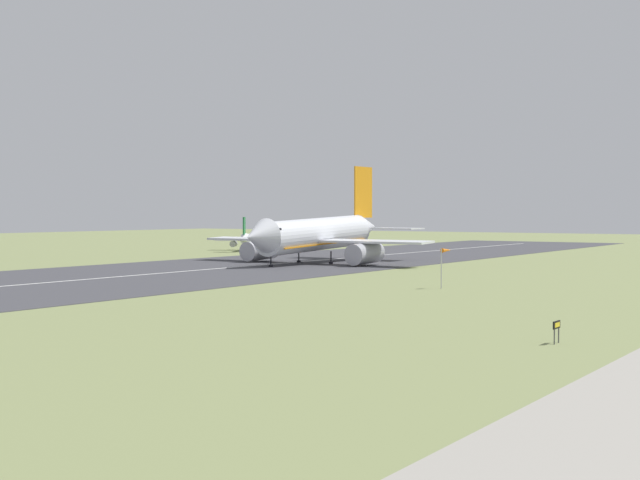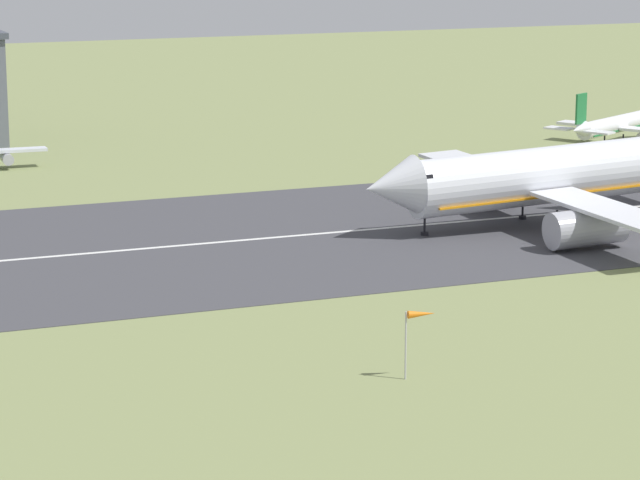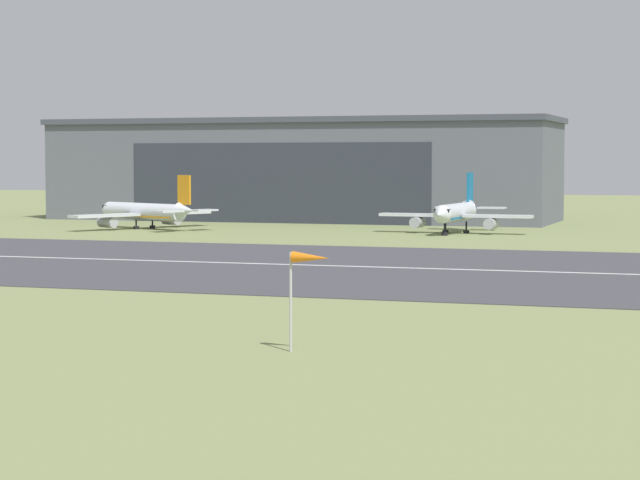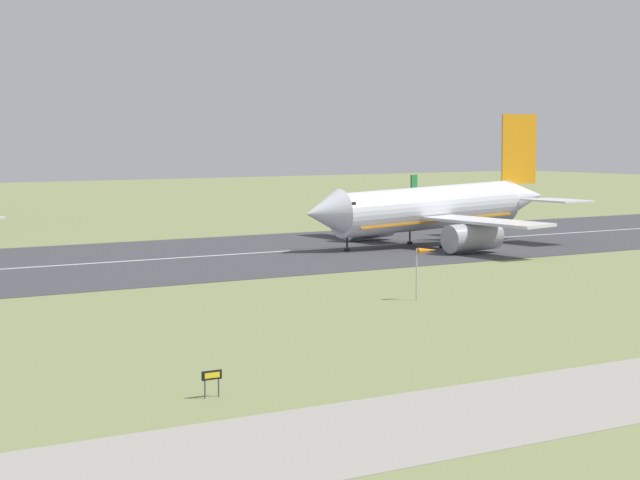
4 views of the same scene
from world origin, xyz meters
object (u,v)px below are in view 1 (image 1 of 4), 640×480
windsock_pole (446,252)px  runway_sign (557,327)px  airplane_landing (316,236)px  airplane_parked_centre (250,239)px

windsock_pole → runway_sign: size_ratio=3.04×
airplane_landing → windsock_pole: bearing=-129.4°
airplane_landing → airplane_parked_centre: airplane_landing is taller
windsock_pole → runway_sign: bearing=-144.9°
windsock_pole → runway_sign: windsock_pole is taller
airplane_landing → airplane_parked_centre: bearing=50.0°
airplane_landing → airplane_parked_centre: 61.26m
windsock_pole → airplane_parked_centre: bearing=50.3°
airplane_landing → runway_sign: airplane_landing is taller
airplane_parked_centre → runway_sign: size_ratio=13.74×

